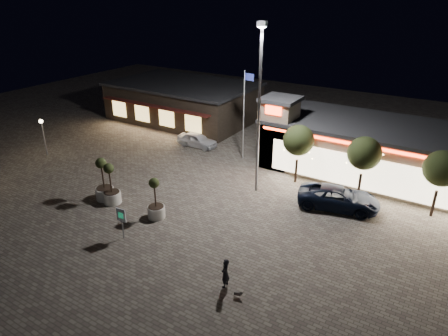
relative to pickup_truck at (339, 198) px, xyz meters
The scene contains 17 objects.
ground 11.98m from the pickup_truck, 133.18° to the right, with size 90.00×90.00×0.00m, color slate.
retail_building 7.36m from the pickup_truck, 79.42° to the left, with size 20.40×8.40×6.10m.
restaurant_building 24.91m from the pickup_truck, 153.09° to the left, with size 16.40×11.00×4.30m.
floodlight_pole 8.81m from the pickup_truck, behind, with size 0.60×0.40×12.38m.
flagpole 11.65m from the pickup_truck, 156.99° to the left, with size 0.95×0.10×8.00m.
lamp_post_west 26.65m from the pickup_truck, 169.79° to the right, with size 0.36×0.36×3.48m.
string_tree_a 5.51m from the pickup_truck, 151.35° to the left, with size 2.42×2.42×4.79m.
string_tree_b 3.69m from the pickup_truck, 70.24° to the left, with size 2.42×2.42×4.79m.
string_tree_c 6.84m from the pickup_truck, 21.42° to the left, with size 2.42×2.42×4.79m.
pickup_truck is the anchor object (origin of this frame).
white_sedan 16.14m from the pickup_truck, 163.71° to the left, with size 1.64×4.08×1.39m, color white.
pedestrian 11.52m from the pickup_truck, 102.39° to the right, with size 0.61×0.40×1.69m, color black.
dog 11.69m from the pickup_truck, 97.16° to the right, with size 0.45×0.25×0.24m.
planter_left 16.97m from the pickup_truck, 152.43° to the right, with size 1.34×1.34×3.29m.
planter_mid 16.25m from the pickup_truck, 150.62° to the right, with size 1.27×1.27×3.12m.
planter_right 12.79m from the pickup_truck, 142.27° to the right, with size 1.20×1.20×2.95m.
valet_sign 14.92m from the pickup_truck, 133.30° to the right, with size 0.69×0.11×2.09m.
Camera 1 is at (14.41, -16.64, 14.32)m, focal length 32.00 mm.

